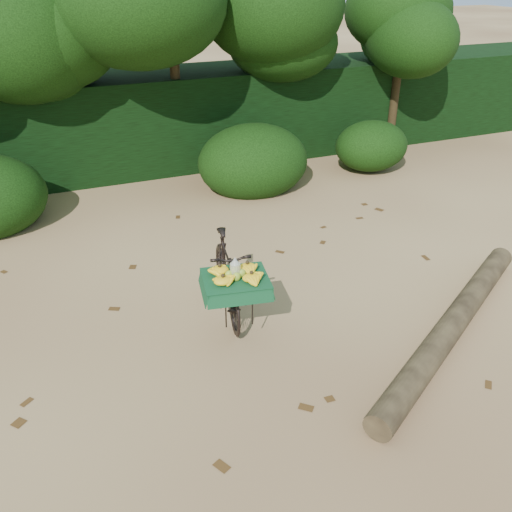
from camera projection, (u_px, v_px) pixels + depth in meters
name	position (u px, v px, depth m)	size (l,w,h in m)	color
ground	(274.00, 338.00, 6.01)	(80.00, 80.00, 0.00)	tan
vendor_bicycle	(227.00, 275.00, 6.26)	(0.84, 1.74, 0.95)	black
fallen_log	(453.00, 324.00, 6.01)	(0.28, 0.28, 3.85)	brown
hedge_backdrop	(145.00, 121.00, 10.69)	(26.00, 1.80, 1.80)	black
tree_row	(111.00, 72.00, 9.30)	(14.50, 2.00, 4.00)	black
bush_clumps	(200.00, 172.00, 9.45)	(8.80, 1.70, 0.90)	black
leaf_litter	(252.00, 308.00, 6.53)	(7.00, 7.30, 0.01)	#452B12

